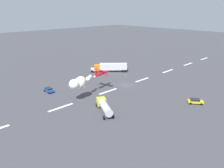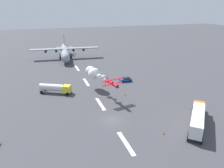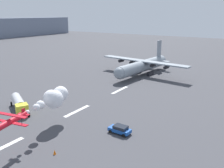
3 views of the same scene
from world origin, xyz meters
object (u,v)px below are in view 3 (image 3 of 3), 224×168
cargo_transport_plane (141,66)px  traffic_cone_far (55,152)px  stunt_biplane_red (52,99)px  followme_car_yellow (120,129)px  fuel_tanker_truck (19,103)px

cargo_transport_plane → traffic_cone_far: 53.28m
stunt_biplane_red → followme_car_yellow: stunt_biplane_red is taller
fuel_tanker_truck → stunt_biplane_red: bearing=-95.5°
stunt_biplane_red → followme_car_yellow: (4.27, -12.31, -4.72)m
stunt_biplane_red → fuel_tanker_truck: size_ratio=1.90×
fuel_tanker_truck → traffic_cone_far: (-8.20, -19.33, -1.37)m
cargo_transport_plane → traffic_cone_far: (-52.02, -11.15, -2.97)m
stunt_biplane_red → fuel_tanker_truck: 12.53m
stunt_biplane_red → fuel_tanker_truck: bearing=84.5°
traffic_cone_far → fuel_tanker_truck: bearing=67.0°
traffic_cone_far → followme_car_yellow: bearing=-23.3°
stunt_biplane_red → followme_car_yellow: size_ratio=4.44×
cargo_transport_plane → fuel_tanker_truck: size_ratio=3.50×
fuel_tanker_truck → followme_car_yellow: 24.42m
cargo_transport_plane → stunt_biplane_red: size_ratio=1.84×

